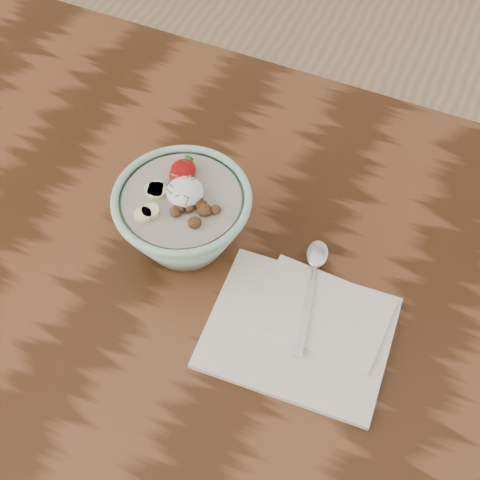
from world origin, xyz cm
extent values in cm
cube|color=#371D0D|center=(0.00, 0.00, 73.00)|extent=(160.00, 90.00, 4.00)
cylinder|color=#4C2D19|center=(-72.00, 37.00, 35.50)|extent=(7.00, 7.00, 71.00)
cylinder|color=#9CD1B1|center=(-14.80, 4.26, 75.59)|extent=(8.21, 8.21, 1.17)
torus|color=#9CD1B1|center=(-14.80, 4.26, 85.17)|extent=(18.67, 18.67, 1.08)
cylinder|color=#ADA48F|center=(-14.80, 4.26, 84.58)|extent=(15.83, 15.83, 0.98)
ellipsoid|color=white|center=(-14.51, 4.79, 86.02)|extent=(4.96, 4.96, 2.73)
ellipsoid|color=#940607|center=(-16.39, 7.35, 85.91)|extent=(3.07, 3.37, 1.69)
cone|color=#286623|center=(-16.39, 8.73, 86.21)|extent=(1.40, 1.03, 1.52)
ellipsoid|color=#940607|center=(-16.46, 8.16, 85.99)|extent=(3.35, 3.69, 1.84)
cone|color=#286623|center=(-16.46, 9.67, 86.29)|extent=(1.40, 1.03, 1.52)
cylinder|color=#F5E5A2|center=(-18.17, 3.91, 85.47)|extent=(2.51, 2.51, 0.70)
cylinder|color=#F5E5A2|center=(-18.23, 3.45, 85.47)|extent=(2.08, 2.08, 0.70)
cylinder|color=#F5E5A2|center=(-17.98, -0.42, 85.47)|extent=(2.30, 2.30, 0.70)
cylinder|color=#F5E5A2|center=(-18.81, 3.81, 85.47)|extent=(2.16, 2.16, 0.70)
cylinder|color=#F5E5A2|center=(-17.36, 0.53, 85.47)|extent=(2.26, 2.26, 0.70)
cylinder|color=#F5E5A2|center=(-18.54, 4.35, 85.47)|extent=(2.03, 2.03, 0.70)
ellipsoid|color=brown|center=(-11.05, 3.32, 85.75)|extent=(2.64, 2.67, 1.08)
ellipsoid|color=brown|center=(-12.82, 4.48, 85.75)|extent=(2.41, 2.41, 1.16)
ellipsoid|color=brown|center=(-14.22, 2.35, 85.64)|extent=(1.69, 1.41, 0.88)
ellipsoid|color=brown|center=(-11.77, 4.06, 85.62)|extent=(1.90, 1.99, 0.88)
ellipsoid|color=brown|center=(-14.34, 1.54, 85.68)|extent=(2.16, 1.97, 1.13)
ellipsoid|color=brown|center=(-10.55, 3.29, 85.50)|extent=(1.47, 1.53, 0.62)
ellipsoid|color=brown|center=(-9.79, 4.08, 85.57)|extent=(1.97, 1.98, 0.97)
ellipsoid|color=brown|center=(-13.02, 3.08, 85.60)|extent=(1.81, 1.91, 0.94)
ellipsoid|color=brown|center=(-12.53, 4.31, 85.69)|extent=(2.27, 2.28, 1.20)
ellipsoid|color=brown|center=(-11.31, 1.06, 85.69)|extent=(2.15, 2.08, 1.41)
cylinder|color=#478538|center=(-14.31, 3.46, 87.07)|extent=(1.35, 1.25, 0.24)
cylinder|color=#478538|center=(-16.57, 6.02, 87.07)|extent=(1.07, 0.26, 0.22)
cylinder|color=#478538|center=(-16.14, 4.27, 87.07)|extent=(1.27, 0.70, 0.23)
cylinder|color=#478538|center=(-16.06, 3.34, 87.07)|extent=(1.32, 0.68, 0.23)
cylinder|color=#478538|center=(-14.37, 6.26, 87.07)|extent=(1.25, 0.75, 0.23)
cylinder|color=#478538|center=(-14.95, 6.07, 87.07)|extent=(0.86, 1.65, 0.24)
cylinder|color=#478538|center=(-14.89, 4.48, 87.07)|extent=(0.24, 1.44, 0.23)
cylinder|color=#478538|center=(-14.14, 4.63, 87.07)|extent=(0.89, 1.55, 0.24)
cylinder|color=#478538|center=(-13.14, 2.76, 87.07)|extent=(0.44, 1.40, 0.23)
cylinder|color=#478538|center=(-15.40, 5.47, 87.07)|extent=(1.03, 1.00, 0.22)
cylinder|color=#478538|center=(-13.84, 3.46, 87.07)|extent=(1.50, 0.31, 0.23)
cube|color=white|center=(5.12, -2.94, 75.45)|extent=(24.51, 20.29, 0.90)
cube|color=white|center=(6.92, 0.66, 76.17)|extent=(17.60, 12.44, 0.54)
cube|color=silver|center=(5.27, -1.18, 76.61)|extent=(3.26, 11.42, 0.35)
cylinder|color=silver|center=(3.89, 5.89, 76.79)|extent=(1.25, 3.06, 0.70)
ellipsoid|color=silver|center=(3.35, 8.70, 76.91)|extent=(3.86, 5.06, 0.95)
camera|label=1|loc=(14.16, -42.54, 153.85)|focal=50.00mm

